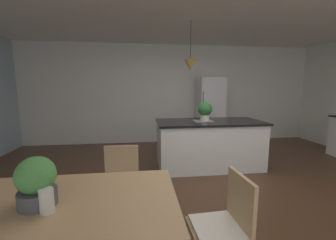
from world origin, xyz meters
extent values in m
cube|color=#4C301E|center=(0.00, 0.00, -0.02)|extent=(10.00, 8.40, 0.04)
cube|color=white|center=(0.00, 3.26, 1.35)|extent=(10.00, 0.12, 2.70)
cube|color=tan|center=(-1.51, -1.27, 0.74)|extent=(1.73, 0.92, 0.04)
cylinder|color=tan|center=(-0.72, -0.89, 0.37)|extent=(0.06, 0.06, 0.74)
cube|color=tan|center=(-0.32, -1.27, 0.43)|extent=(0.42, 0.42, 0.04)
cube|color=white|center=(-0.32, -1.27, 0.47)|extent=(0.38, 0.38, 0.03)
cube|color=tan|center=(-0.14, -1.26, 0.66)|extent=(0.05, 0.38, 0.42)
cylinder|color=tan|center=(-0.16, -1.09, 0.21)|extent=(0.04, 0.04, 0.41)
cube|color=tan|center=(-1.12, -0.49, 0.43)|extent=(0.42, 0.42, 0.04)
cube|color=white|center=(-1.12, -0.49, 0.47)|extent=(0.37, 0.37, 0.03)
cube|color=tan|center=(-1.11, -0.31, 0.66)|extent=(0.38, 0.04, 0.42)
cylinder|color=tan|center=(-0.95, -0.67, 0.21)|extent=(0.04, 0.04, 0.41)
cylinder|color=tan|center=(-1.29, -0.65, 0.21)|extent=(0.04, 0.04, 0.41)
cylinder|color=tan|center=(-0.94, -0.33, 0.21)|extent=(0.04, 0.04, 0.41)
cylinder|color=tan|center=(-1.28, -0.31, 0.21)|extent=(0.04, 0.04, 0.41)
cube|color=white|center=(0.41, 1.15, 0.44)|extent=(1.94, 0.89, 0.88)
cube|color=black|center=(0.41, 1.15, 0.88)|extent=(2.00, 0.95, 0.04)
cube|color=gray|center=(0.28, 1.15, 0.91)|extent=(0.36, 0.30, 0.01)
cube|color=silver|center=(0.99, 2.86, 0.90)|extent=(0.67, 0.64, 1.80)
cylinder|color=#4C4C4C|center=(0.69, 2.52, 0.90)|extent=(0.02, 0.02, 1.08)
cylinder|color=black|center=(0.02, 1.15, 2.36)|extent=(0.01, 0.01, 0.67)
cone|color=olive|center=(0.02, 1.15, 1.93)|extent=(0.23, 0.23, 0.19)
cylinder|color=beige|center=(0.32, 1.15, 0.96)|extent=(0.17, 0.17, 0.12)
sphere|color=#2D6B33|center=(0.32, 1.15, 1.13)|extent=(0.26, 0.26, 0.26)
cylinder|color=#4C4C51|center=(-1.55, -1.30, 0.81)|extent=(0.23, 0.23, 0.10)
sphere|color=#478C42|center=(-1.55, -1.30, 0.96)|extent=(0.24, 0.24, 0.24)
cylinder|color=silver|center=(-1.45, -1.39, 0.83)|extent=(0.08, 0.08, 0.15)
camera|label=1|loc=(-0.88, -2.66, 1.51)|focal=22.40mm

